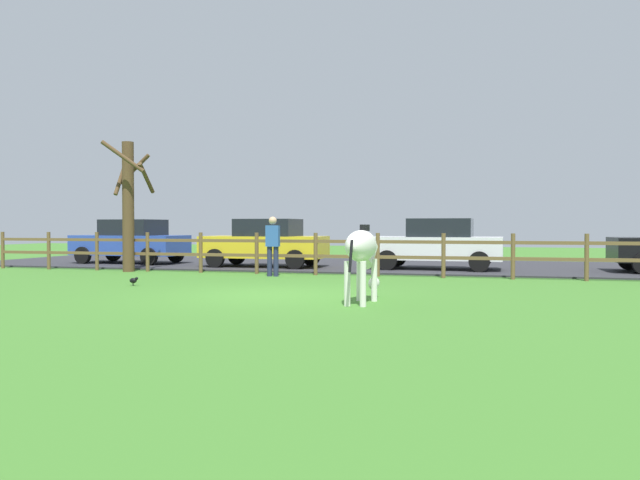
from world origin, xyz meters
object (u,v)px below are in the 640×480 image
at_px(bare_tree, 129,202).
at_px(zebra, 362,252).
at_px(parked_car_white, 437,243).
at_px(parked_car_blue, 131,241).
at_px(visitor_near_fence, 273,243).
at_px(parked_car_yellow, 265,242).
at_px(crow_on_grass, 134,280).

distance_m(bare_tree, zebra, 10.07).
distance_m(zebra, parked_car_white, 8.42).
bearing_deg(parked_car_white, bare_tree, -162.66).
height_order(zebra, parked_car_blue, parked_car_blue).
bearing_deg(parked_car_blue, bare_tree, -58.63).
height_order(parked_car_blue, visitor_near_fence, visitor_near_fence).
relative_size(bare_tree, visitor_near_fence, 2.39).
height_order(zebra, parked_car_yellow, parked_car_yellow).
bearing_deg(zebra, visitor_near_fence, 124.59).
xyz_separation_m(parked_car_blue, visitor_near_fence, (6.63, -3.52, 0.06)).
relative_size(parked_car_white, visitor_near_fence, 2.47).
bearing_deg(parked_car_white, zebra, -94.63).
relative_size(zebra, parked_car_white, 0.48).
xyz_separation_m(crow_on_grass, parked_car_yellow, (0.90, 6.35, 0.72)).
xyz_separation_m(zebra, parked_car_white, (0.68, 8.39, -0.08)).
xyz_separation_m(zebra, crow_on_grass, (-5.73, 1.74, -0.80)).
relative_size(parked_car_yellow, visitor_near_fence, 2.45).
xyz_separation_m(parked_car_yellow, visitor_near_fence, (1.33, -3.01, 0.06)).
xyz_separation_m(zebra, parked_car_yellow, (-4.83, 8.09, -0.08)).
xyz_separation_m(bare_tree, parked_car_white, (8.97, 2.80, -1.27)).
xyz_separation_m(zebra, visitor_near_fence, (-3.50, 5.08, -0.02)).
height_order(crow_on_grass, parked_car_yellow, parked_car_yellow).
bearing_deg(bare_tree, zebra, -33.98).
bearing_deg(crow_on_grass, parked_car_white, 46.07).
xyz_separation_m(parked_car_white, visitor_near_fence, (-4.18, -3.31, 0.06)).
bearing_deg(zebra, bare_tree, 146.02).
relative_size(parked_car_yellow, parked_car_blue, 0.99).
distance_m(crow_on_grass, parked_car_white, 9.27).
bearing_deg(zebra, crow_on_grass, 163.12).
xyz_separation_m(bare_tree, zebra, (8.29, -5.59, -1.19)).
distance_m(parked_car_blue, parked_car_white, 10.81).
bearing_deg(visitor_near_fence, parked_car_blue, 151.99).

